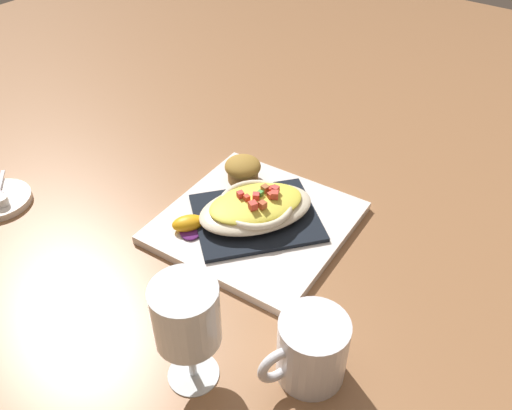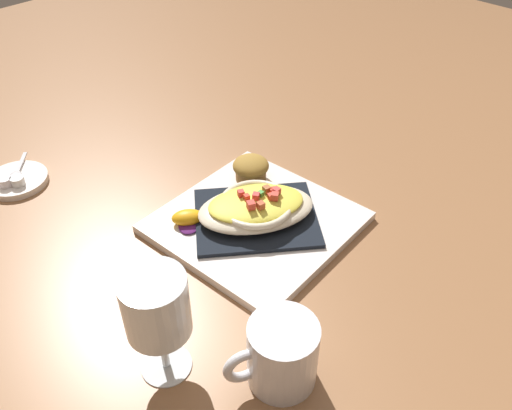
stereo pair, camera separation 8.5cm
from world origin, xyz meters
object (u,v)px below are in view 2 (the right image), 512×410
(stemmed_glass, at_px, (157,311))
(creamer_cup_0, at_px, (5,182))
(gratin_dish, at_px, (256,206))
(muffin, at_px, (251,168))
(creamer_saucer, at_px, (17,180))
(square_plate, at_px, (256,222))
(coffee_mug, at_px, (281,357))
(spoon, at_px, (16,174))
(creamer_cup_1, at_px, (18,181))
(orange_garnish, at_px, (188,219))

(stemmed_glass, distance_m, creamer_cup_0, 0.50)
(gratin_dish, bearing_deg, muffin, 139.18)
(creamer_cup_0, bearing_deg, creamer_saucer, 113.72)
(square_plate, bearing_deg, gratin_dish, 41.28)
(gratin_dish, relative_size, coffee_mug, 1.94)
(spoon, height_order, creamer_cup_1, creamer_cup_1)
(orange_garnish, relative_size, spoon, 0.82)
(orange_garnish, height_order, creamer_cup_1, orange_garnish)
(creamer_saucer, relative_size, spoon, 1.41)
(square_plate, distance_m, orange_garnish, 0.11)
(creamer_saucer, height_order, creamer_cup_1, creamer_cup_1)
(creamer_cup_1, bearing_deg, stemmed_glass, -5.13)
(muffin, xyz_separation_m, coffee_mug, (0.30, -0.25, 0.00))
(stemmed_glass, height_order, spoon, stemmed_glass)
(creamer_cup_1, bearing_deg, coffee_mug, 4.54)
(gratin_dish, height_order, muffin, gratin_dish)
(muffin, xyz_separation_m, stemmed_glass, (0.19, -0.34, 0.07))
(square_plate, relative_size, creamer_saucer, 2.57)
(square_plate, xyz_separation_m, spoon, (-0.40, -0.22, 0.01))
(square_plate, distance_m, muffin, 0.12)
(orange_garnish, xyz_separation_m, coffee_mug, (0.29, -0.10, 0.02))
(gratin_dish, relative_size, orange_garnish, 3.46)
(gratin_dish, bearing_deg, creamer_saucer, -150.72)
(square_plate, distance_m, gratin_dish, 0.03)
(gratin_dish, height_order, stemmed_glass, stemmed_glass)
(gratin_dish, bearing_deg, creamer_cup_1, -148.44)
(creamer_saucer, bearing_deg, stemmed_glass, -5.60)
(creamer_saucer, xyz_separation_m, spoon, (-0.01, 0.00, 0.01))
(coffee_mug, xyz_separation_m, creamer_cup_0, (-0.60, -0.06, -0.02))
(stemmed_glass, distance_m, creamer_cup_1, 0.49)
(gratin_dish, xyz_separation_m, spoon, (-0.40, -0.22, -0.03))
(gratin_dish, xyz_separation_m, muffin, (-0.08, 0.07, -0.00))
(muffin, relative_size, coffee_mug, 0.56)
(square_plate, xyz_separation_m, stemmed_glass, (0.11, -0.27, 0.10))
(gratin_dish, height_order, creamer_saucer, gratin_dish)
(gratin_dish, xyz_separation_m, orange_garnish, (-0.07, -0.08, -0.02))
(coffee_mug, height_order, creamer_saucer, coffee_mug)
(orange_garnish, bearing_deg, muffin, 94.67)
(creamer_saucer, bearing_deg, square_plate, 29.28)
(coffee_mug, xyz_separation_m, spoon, (-0.62, -0.04, -0.03))
(spoon, bearing_deg, creamer_saucer, -40.50)
(muffin, xyz_separation_m, creamer_cup_1, (-0.29, -0.30, -0.02))
(gratin_dish, bearing_deg, creamer_cup_0, -147.60)
(square_plate, bearing_deg, creamer_saucer, -150.72)
(creamer_cup_1, bearing_deg, muffin, 46.32)
(stemmed_glass, xyz_separation_m, creamer_cup_1, (-0.48, 0.04, -0.09))
(stemmed_glass, bearing_deg, square_plate, 111.33)
(stemmed_glass, xyz_separation_m, creamer_cup_0, (-0.49, 0.03, -0.09))
(stemmed_glass, xyz_separation_m, creamer_saucer, (-0.50, 0.05, -0.10))
(square_plate, bearing_deg, coffee_mug, -39.54)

